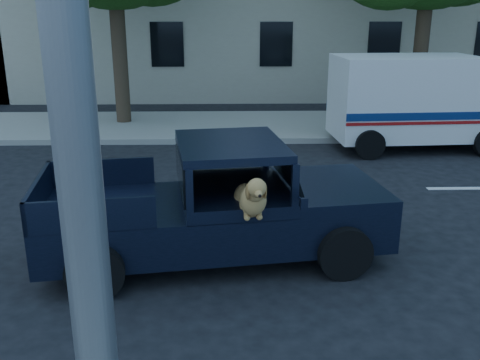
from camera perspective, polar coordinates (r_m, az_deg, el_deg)
The scene contains 5 objects.
ground at distance 7.60m, azimuth 5.09°, elevation -9.48°, with size 120.00×120.00×0.00m, color black.
far_sidewalk at distance 16.28m, azimuth 1.55°, elevation 5.82°, with size 60.00×4.00×0.15m, color gray.
lane_stripes at distance 11.05m, azimuth 13.50°, elevation -0.95°, with size 21.60×0.14×0.01m, color silver, non-canonical shape.
pickup_truck at distance 7.70m, azimuth -3.23°, elevation -4.29°, with size 5.02×2.68×1.72m.
mail_truck at distance 14.45m, azimuth 18.06°, elevation 7.24°, with size 4.39×2.40×2.35m.
Camera 1 is at (-0.83, -6.70, 3.49)m, focal length 40.00 mm.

